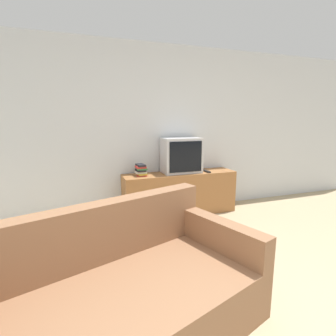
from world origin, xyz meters
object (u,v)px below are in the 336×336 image
(tv_stand, at_px, (180,193))
(television, at_px, (181,155))
(book_stack, at_px, (141,170))
(couch, at_px, (118,301))
(remote_on_stand, at_px, (207,171))

(tv_stand, relative_size, television, 2.98)
(television, height_order, book_stack, television)
(couch, distance_m, remote_on_stand, 2.69)
(television, distance_m, book_stack, 0.68)
(television, relative_size, couch, 0.27)
(remote_on_stand, bearing_deg, book_stack, 175.36)
(book_stack, bearing_deg, television, 2.28)
(couch, relative_size, book_stack, 10.51)
(tv_stand, relative_size, remote_on_stand, 9.23)
(television, xyz_separation_m, couch, (-1.34, -2.14, -0.65))
(tv_stand, distance_m, television, 0.60)
(television, distance_m, remote_on_stand, 0.48)
(television, bearing_deg, tv_stand, -134.20)
(tv_stand, bearing_deg, television, 45.80)
(couch, bearing_deg, tv_stand, 39.62)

